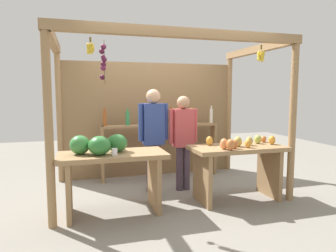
% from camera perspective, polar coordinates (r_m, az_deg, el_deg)
% --- Properties ---
extents(ground_plane, '(12.00, 12.00, 0.00)m').
position_cam_1_polar(ground_plane, '(5.07, -0.63, -11.88)').
color(ground_plane, gray).
rests_on(ground_plane, ground).
extents(market_stall, '(3.40, 2.06, 2.38)m').
position_cam_1_polar(market_stall, '(5.28, -2.06, 4.06)').
color(market_stall, '#99754C').
rests_on(market_stall, ground).
extents(fruit_counter_left, '(1.38, 0.64, 1.04)m').
position_cam_1_polar(fruit_counter_left, '(4.02, -11.07, -6.59)').
color(fruit_counter_left, '#99754C').
rests_on(fruit_counter_left, ground).
extents(fruit_counter_right, '(1.38, 0.65, 0.95)m').
position_cam_1_polar(fruit_counter_right, '(4.59, 12.95, -6.06)').
color(fruit_counter_right, '#99754C').
rests_on(fruit_counter_right, ground).
extents(bottle_shelf_unit, '(2.18, 0.22, 1.33)m').
position_cam_1_polar(bottle_shelf_unit, '(5.61, -1.37, -1.75)').
color(bottle_shelf_unit, '#99754C').
rests_on(bottle_shelf_unit, ground).
extents(vendor_man, '(0.48, 0.22, 1.63)m').
position_cam_1_polar(vendor_man, '(4.79, -2.75, -0.90)').
color(vendor_man, '#4D3A48').
rests_on(vendor_man, ground).
extents(vendor_woman, '(0.48, 0.21, 1.53)m').
position_cam_1_polar(vendor_woman, '(4.88, 2.86, -1.62)').
color(vendor_woman, '#4A3B4C').
rests_on(vendor_woman, ground).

